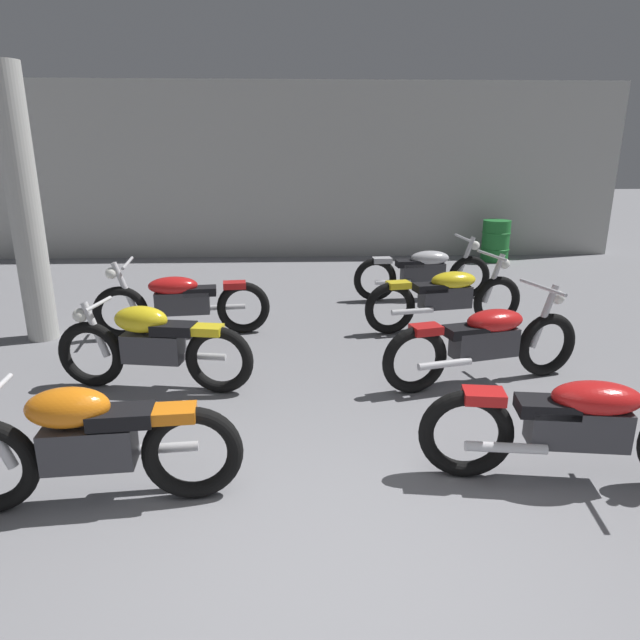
{
  "coord_description": "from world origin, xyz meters",
  "views": [
    {
      "loc": [
        -0.24,
        -2.49,
        2.28
      ],
      "look_at": [
        0.0,
        3.14,
        0.55
      ],
      "focal_mm": 31.56,
      "sensor_mm": 36.0,
      "label": 1
    }
  ],
  "objects_px": {
    "motorcycle_left_row_1": "(152,345)",
    "motorcycle_right_row_1": "(486,341)",
    "support_pillar": "(25,209)",
    "motorcycle_right_row_3": "(424,271)",
    "motorcycle_right_row_2": "(446,296)",
    "motorcycle_right_row_0": "(580,424)",
    "motorcycle_left_row_2": "(181,301)",
    "oil_drum": "(495,241)",
    "motorcycle_left_row_0": "(87,443)"
  },
  "relations": [
    {
      "from": "motorcycle_right_row_3",
      "to": "oil_drum",
      "type": "height_order",
      "value": "motorcycle_right_row_3"
    },
    {
      "from": "motorcycle_right_row_1",
      "to": "motorcycle_right_row_2",
      "type": "height_order",
      "value": "same"
    },
    {
      "from": "motorcycle_left_row_2",
      "to": "motorcycle_right_row_0",
      "type": "distance_m",
      "value": 4.8
    },
    {
      "from": "motorcycle_right_row_1",
      "to": "oil_drum",
      "type": "relative_size",
      "value": 2.5
    },
    {
      "from": "motorcycle_left_row_2",
      "to": "motorcycle_right_row_0",
      "type": "xyz_separation_m",
      "value": [
        3.38,
        -3.4,
        0.0
      ]
    },
    {
      "from": "motorcycle_left_row_2",
      "to": "motorcycle_right_row_2",
      "type": "relative_size",
      "value": 1.01
    },
    {
      "from": "oil_drum",
      "to": "motorcycle_right_row_2",
      "type": "bearing_deg",
      "value": -116.03
    },
    {
      "from": "motorcycle_left_row_0",
      "to": "motorcycle_right_row_3",
      "type": "distance_m",
      "value": 6.16
    },
    {
      "from": "support_pillar",
      "to": "oil_drum",
      "type": "xyz_separation_m",
      "value": [
        7.33,
        4.71,
        -1.18
      ]
    },
    {
      "from": "motorcycle_left_row_0",
      "to": "motorcycle_right_row_1",
      "type": "distance_m",
      "value": 3.73
    },
    {
      "from": "motorcycle_left_row_2",
      "to": "motorcycle_left_row_1",
      "type": "bearing_deg",
      "value": -88.71
    },
    {
      "from": "support_pillar",
      "to": "oil_drum",
      "type": "height_order",
      "value": "support_pillar"
    },
    {
      "from": "support_pillar",
      "to": "motorcycle_left_row_0",
      "type": "height_order",
      "value": "support_pillar"
    },
    {
      "from": "motorcycle_left_row_2",
      "to": "oil_drum",
      "type": "bearing_deg",
      "value": 39.94
    },
    {
      "from": "motorcycle_right_row_0",
      "to": "motorcycle_right_row_1",
      "type": "height_order",
      "value": "same"
    },
    {
      "from": "support_pillar",
      "to": "motorcycle_right_row_0",
      "type": "height_order",
      "value": "support_pillar"
    },
    {
      "from": "motorcycle_right_row_3",
      "to": "oil_drum",
      "type": "bearing_deg",
      "value": 54.24
    },
    {
      "from": "motorcycle_right_row_0",
      "to": "motorcycle_right_row_2",
      "type": "relative_size",
      "value": 1.01
    },
    {
      "from": "motorcycle_right_row_0",
      "to": "oil_drum",
      "type": "height_order",
      "value": "motorcycle_right_row_0"
    },
    {
      "from": "motorcycle_left_row_0",
      "to": "oil_drum",
      "type": "bearing_deg",
      "value": 56.09
    },
    {
      "from": "motorcycle_left_row_1",
      "to": "motorcycle_right_row_1",
      "type": "xyz_separation_m",
      "value": [
        3.26,
        0.0,
        -0.01
      ]
    },
    {
      "from": "motorcycle_left_row_0",
      "to": "motorcycle_right_row_3",
      "type": "height_order",
      "value": "motorcycle_right_row_3"
    },
    {
      "from": "motorcycle_right_row_0",
      "to": "motorcycle_right_row_1",
      "type": "relative_size",
      "value": 1.02
    },
    {
      "from": "motorcycle_left_row_1",
      "to": "support_pillar",
      "type": "bearing_deg",
      "value": 137.34
    },
    {
      "from": "motorcycle_left_row_1",
      "to": "motorcycle_left_row_2",
      "type": "bearing_deg",
      "value": 91.29
    },
    {
      "from": "motorcycle_right_row_2",
      "to": "motorcycle_right_row_3",
      "type": "bearing_deg",
      "value": 88.34
    },
    {
      "from": "motorcycle_left_row_1",
      "to": "motorcycle_right_row_1",
      "type": "height_order",
      "value": "motorcycle_right_row_1"
    },
    {
      "from": "motorcycle_left_row_1",
      "to": "motorcycle_right_row_1",
      "type": "relative_size",
      "value": 0.92
    },
    {
      "from": "motorcycle_left_row_2",
      "to": "motorcycle_right_row_2",
      "type": "distance_m",
      "value": 3.37
    },
    {
      "from": "motorcycle_left_row_1",
      "to": "motorcycle_right_row_0",
      "type": "height_order",
      "value": "motorcycle_right_row_0"
    },
    {
      "from": "motorcycle_left_row_0",
      "to": "motorcycle_right_row_2",
      "type": "xyz_separation_m",
      "value": [
        3.29,
        3.65,
        -0.01
      ]
    },
    {
      "from": "motorcycle_left_row_0",
      "to": "motorcycle_right_row_1",
      "type": "relative_size",
      "value": 0.93
    },
    {
      "from": "motorcycle_left_row_0",
      "to": "motorcycle_right_row_1",
      "type": "xyz_separation_m",
      "value": [
        3.23,
        1.88,
        -0.01
      ]
    },
    {
      "from": "motorcycle_right_row_0",
      "to": "motorcycle_right_row_2",
      "type": "xyz_separation_m",
      "value": [
        -0.01,
        3.52,
        0.0
      ]
    },
    {
      "from": "motorcycle_right_row_0",
      "to": "motorcycle_right_row_3",
      "type": "bearing_deg",
      "value": 89.64
    },
    {
      "from": "motorcycle_left_row_2",
      "to": "motorcycle_right_row_0",
      "type": "bearing_deg",
      "value": -45.19
    },
    {
      "from": "motorcycle_left_row_2",
      "to": "motorcycle_right_row_2",
      "type": "bearing_deg",
      "value": 2.06
    },
    {
      "from": "motorcycle_right_row_3",
      "to": "motorcycle_left_row_1",
      "type": "bearing_deg",
      "value": -135.64
    },
    {
      "from": "support_pillar",
      "to": "motorcycle_right_row_3",
      "type": "height_order",
      "value": "support_pillar"
    },
    {
      "from": "motorcycle_left_row_0",
      "to": "motorcycle_left_row_1",
      "type": "xyz_separation_m",
      "value": [
        -0.04,
        1.88,
        0.0
      ]
    },
    {
      "from": "motorcycle_right_row_2",
      "to": "motorcycle_left_row_1",
      "type": "bearing_deg",
      "value": -152.02
    },
    {
      "from": "motorcycle_left_row_0",
      "to": "motorcycle_right_row_2",
      "type": "height_order",
      "value": "motorcycle_right_row_2"
    },
    {
      "from": "support_pillar",
      "to": "motorcycle_right_row_3",
      "type": "distance_m",
      "value": 5.53
    },
    {
      "from": "motorcycle_left_row_0",
      "to": "motorcycle_right_row_0",
      "type": "bearing_deg",
      "value": 2.19
    },
    {
      "from": "motorcycle_left_row_2",
      "to": "oil_drum",
      "type": "xyz_separation_m",
      "value": [
        5.6,
        4.69,
        -0.03
      ]
    },
    {
      "from": "motorcycle_left_row_1",
      "to": "motorcycle_right_row_1",
      "type": "bearing_deg",
      "value": 0.01
    },
    {
      "from": "motorcycle_left_row_0",
      "to": "motorcycle_right_row_2",
      "type": "distance_m",
      "value": 4.92
    },
    {
      "from": "support_pillar",
      "to": "motorcycle_left_row_0",
      "type": "bearing_deg",
      "value": -62.79
    },
    {
      "from": "motorcycle_right_row_1",
      "to": "motorcycle_right_row_2",
      "type": "bearing_deg",
      "value": 87.8
    },
    {
      "from": "motorcycle_left_row_0",
      "to": "motorcycle_right_row_0",
      "type": "relative_size",
      "value": 0.91
    }
  ]
}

